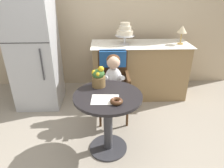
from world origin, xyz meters
TOP-DOWN VIEW (x-y plane):
  - ground_plane at (0.00, 0.00)m, footprint 8.00×8.00m
  - back_wall at (0.00, 1.85)m, footprint 4.80×0.10m
  - cafe_table at (0.00, 0.00)m, footprint 0.72×0.72m
  - wicker_chair at (0.08, 0.69)m, footprint 0.42×0.45m
  - seated_child at (0.08, 0.54)m, footprint 0.27×0.32m
  - paper_napkin at (-0.03, -0.10)m, footprint 0.28×0.21m
  - donut_front at (0.08, -0.17)m, footprint 0.13×0.13m
  - flower_vase at (-0.10, 0.21)m, footprint 0.15×0.15m
  - display_counter at (0.55, 1.30)m, footprint 1.56×0.62m
  - tiered_cake_stand at (0.29, 1.30)m, footprint 0.30×0.30m
  - table_lamp at (1.16, 1.26)m, footprint 0.15×0.15m
  - refrigerator at (-1.05, 1.10)m, footprint 0.64×0.63m

SIDE VIEW (x-z plane):
  - ground_plane at x=0.00m, z-range 0.00..0.00m
  - display_counter at x=0.55m, z-range 0.00..0.90m
  - cafe_table at x=0.00m, z-range 0.15..0.87m
  - wicker_chair at x=0.08m, z-range 0.16..1.12m
  - seated_child at x=0.08m, z-range 0.31..1.04m
  - paper_napkin at x=-0.03m, z-range 0.72..0.72m
  - donut_front at x=0.08m, z-range 0.72..0.77m
  - flower_vase at x=-0.10m, z-range 0.71..0.95m
  - refrigerator at x=-1.05m, z-range 0.00..1.70m
  - tiered_cake_stand at x=0.29m, z-range 0.93..1.27m
  - table_lamp at x=1.16m, z-range 0.97..1.26m
  - back_wall at x=0.00m, z-range 0.00..2.70m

